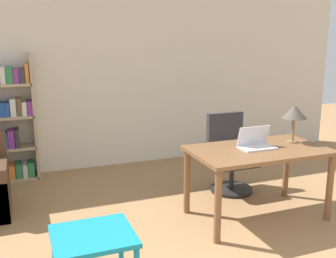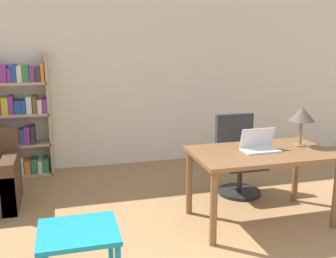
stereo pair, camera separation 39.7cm
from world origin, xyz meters
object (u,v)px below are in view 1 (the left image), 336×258
(table_lamp, at_px, (294,113))
(side_table_blue, at_px, (93,244))
(office_chair, at_px, (229,156))
(bookshelf, at_px, (1,123))
(desk, at_px, (258,158))
(laptop, at_px, (256,143))

(table_lamp, relative_size, side_table_blue, 0.71)
(office_chair, bearing_deg, table_lamp, -62.88)
(office_chair, bearing_deg, bookshelf, 153.06)
(desk, bearing_deg, bookshelf, 139.54)
(table_lamp, height_order, office_chair, table_lamp)
(desk, xyz_separation_m, table_lamp, (0.51, 0.09, 0.45))
(table_lamp, bearing_deg, laptop, -173.76)
(table_lamp, xyz_separation_m, side_table_blue, (-2.43, -0.84, -0.68))
(side_table_blue, xyz_separation_m, bookshelf, (-0.67, 2.96, 0.38))
(table_lamp, distance_m, bookshelf, 3.77)
(office_chair, distance_m, side_table_blue, 2.59)
(desk, height_order, office_chair, office_chair)
(bookshelf, bearing_deg, desk, -40.46)
(laptop, bearing_deg, desk, -65.54)
(side_table_blue, distance_m, bookshelf, 3.06)
(table_lamp, xyz_separation_m, bookshelf, (-3.10, 2.12, -0.30))
(laptop, distance_m, bookshelf, 3.38)
(desk, relative_size, side_table_blue, 2.45)
(office_chair, bearing_deg, laptop, -100.49)
(bookshelf, bearing_deg, table_lamp, -34.36)
(side_table_blue, bearing_deg, laptop, 22.36)
(laptop, bearing_deg, table_lamp, 6.24)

